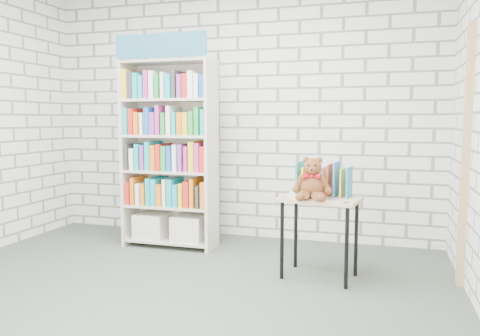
# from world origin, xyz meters

# --- Properties ---
(ground) EXTENTS (4.50, 4.50, 0.00)m
(ground) POSITION_xyz_m (0.00, 0.00, 0.00)
(ground) COLOR #40493D
(ground) RESTS_ON ground
(room_shell) EXTENTS (4.52, 4.02, 2.81)m
(room_shell) POSITION_xyz_m (0.00, 0.00, 1.78)
(room_shell) COLOR silver
(room_shell) RESTS_ON ground
(bookshelf) EXTENTS (0.98, 0.38, 2.20)m
(bookshelf) POSITION_xyz_m (-0.55, 1.36, 1.00)
(bookshelf) COLOR beige
(bookshelf) RESTS_ON ground
(display_table) EXTENTS (0.71, 0.55, 0.70)m
(display_table) POSITION_xyz_m (1.09, 0.79, 0.60)
(display_table) COLOR tan
(display_table) RESTS_ON ground
(table_books) EXTENTS (0.48, 0.27, 0.27)m
(table_books) POSITION_xyz_m (1.11, 0.90, 0.83)
(table_books) COLOR teal
(table_books) RESTS_ON display_table
(teddy_bear) EXTENTS (0.32, 0.30, 0.35)m
(teddy_bear) POSITION_xyz_m (1.04, 0.70, 0.84)
(teddy_bear) COLOR brown
(teddy_bear) RESTS_ON display_table
(door_trim) EXTENTS (0.05, 0.12, 2.10)m
(door_trim) POSITION_xyz_m (2.23, 0.95, 1.05)
(door_trim) COLOR tan
(door_trim) RESTS_ON ground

